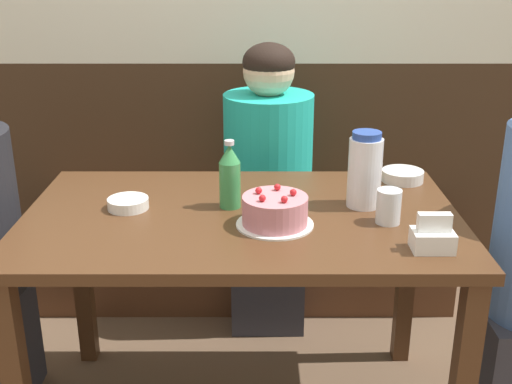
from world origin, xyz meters
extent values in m
cube|color=#3D2819|center=(0.00, 1.05, 0.52)|extent=(4.80, 0.04, 1.05)
cube|color=#56331E|center=(0.00, 0.83, 0.22)|extent=(1.82, 0.38, 0.45)
cube|color=#4C2D19|center=(0.00, 0.00, 0.74)|extent=(1.32, 0.79, 0.03)
cube|color=#4C2D19|center=(-0.61, 0.35, 0.36)|extent=(0.06, 0.06, 0.72)
cube|color=#4C2D19|center=(0.61, 0.35, 0.36)|extent=(0.06, 0.06, 0.72)
cylinder|color=white|center=(0.10, -0.09, 0.76)|extent=(0.23, 0.23, 0.01)
cylinder|color=#C67A84|center=(0.10, -0.09, 0.81)|extent=(0.19, 0.19, 0.08)
sphere|color=red|center=(0.05, -0.07, 0.86)|extent=(0.02, 0.02, 0.02)
sphere|color=red|center=(0.06, -0.13, 0.86)|extent=(0.02, 0.02, 0.02)
sphere|color=red|center=(0.12, -0.14, 0.86)|extent=(0.02, 0.02, 0.02)
sphere|color=red|center=(0.15, -0.08, 0.86)|extent=(0.02, 0.02, 0.02)
sphere|color=red|center=(0.11, -0.04, 0.86)|extent=(0.02, 0.02, 0.02)
cylinder|color=white|center=(0.38, 0.06, 0.87)|extent=(0.10, 0.10, 0.22)
cylinder|color=#28479E|center=(0.38, 0.06, 0.99)|extent=(0.09, 0.09, 0.02)
cylinder|color=#388E4C|center=(-0.04, 0.05, 0.83)|extent=(0.07, 0.07, 0.14)
cone|color=#388E4C|center=(-0.04, 0.05, 0.93)|extent=(0.07, 0.07, 0.06)
cylinder|color=silver|center=(-0.04, 0.05, 0.97)|extent=(0.03, 0.03, 0.01)
cube|color=white|center=(0.51, -0.26, 0.79)|extent=(0.11, 0.08, 0.05)
cube|color=white|center=(0.51, -0.26, 0.84)|extent=(0.09, 0.03, 0.05)
cylinder|color=white|center=(0.55, 0.29, 0.78)|extent=(0.14, 0.14, 0.04)
cylinder|color=white|center=(-0.35, 0.04, 0.78)|extent=(0.13, 0.13, 0.03)
cylinder|color=silver|center=(0.43, -0.07, 0.81)|extent=(0.07, 0.07, 0.10)
cube|color=#33333D|center=(0.09, 0.66, 0.23)|extent=(0.30, 0.34, 0.45)
cylinder|color=#1EB2A3|center=(0.09, 0.66, 0.72)|extent=(0.36, 0.36, 0.54)
sphere|color=beige|center=(0.09, 0.66, 1.08)|extent=(0.20, 0.20, 0.20)
ellipsoid|color=black|center=(0.09, 0.66, 1.11)|extent=(0.20, 0.20, 0.15)
camera|label=1|loc=(0.04, -1.81, 1.50)|focal=45.00mm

